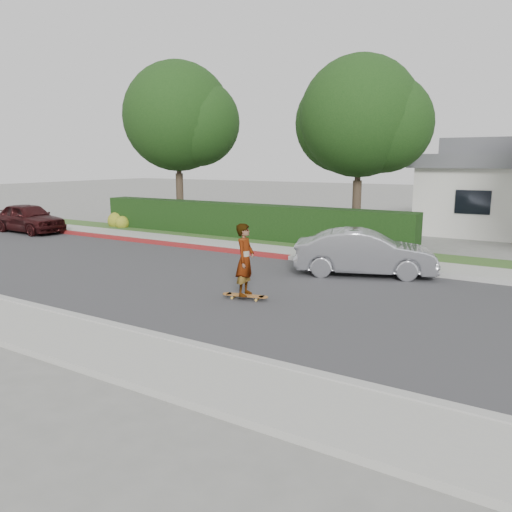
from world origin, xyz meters
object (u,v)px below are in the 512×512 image
object	(u,v)px
skateboard	(245,296)
car_silver	(365,253)
skateboarder	(245,260)
car_maroon	(29,218)

from	to	relation	value
skateboard	car_silver	size ratio (longest dim) A/B	0.29
skateboard	car_silver	xyz separation A→B (m)	(1.53, 4.08, 0.57)
skateboard	skateboarder	distance (m)	0.89
skateboarder	car_silver	bearing A→B (deg)	-32.12
skateboard	skateboarder	size ratio (longest dim) A/B	0.68
skateboard	car_maroon	size ratio (longest dim) A/B	0.29
skateboard	car_maroon	world-z (taller)	car_maroon
skateboard	car_maroon	bearing A→B (deg)	150.88
skateboarder	car_silver	size ratio (longest dim) A/B	0.43
car_maroon	skateboarder	bearing A→B (deg)	-103.60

